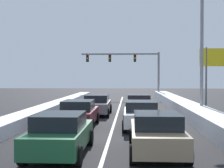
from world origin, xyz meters
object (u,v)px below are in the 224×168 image
at_px(sedan_gray_center_lane_third, 97,105).
at_px(street_lamp_right_mid, 197,40).
at_px(sedan_green_center_lane_nearest, 60,134).
at_px(sedan_red_right_lane_third, 139,104).
at_px(sedan_maroon_center_lane_second, 79,113).
at_px(sedan_white_right_lane_second, 141,114).
at_px(roadside_sign_right, 218,64).
at_px(traffic_light_gantry, 131,63).
at_px(sedan_tan_right_lane_nearest, 156,133).

bearing_deg(sedan_gray_center_lane_third, street_lamp_right_mid, -11.78).
xyz_separation_m(sedan_green_center_lane_nearest, sedan_gray_center_lane_third, (0.12, 12.20, 0.00)).
distance_m(sedan_red_right_lane_third, sedan_maroon_center_lane_second, 7.13).
distance_m(sedan_white_right_lane_second, sedan_green_center_lane_nearest, 6.88).
xyz_separation_m(sedan_maroon_center_lane_second, street_lamp_right_mid, (7.49, 4.31, 4.63)).
bearing_deg(sedan_gray_center_lane_third, sedan_maroon_center_lane_second, -94.66).
xyz_separation_m(sedan_maroon_center_lane_second, roadside_sign_right, (10.80, 11.29, 3.25)).
bearing_deg(traffic_light_gantry, street_lamp_right_mid, -78.32).
height_order(sedan_white_right_lane_second, sedan_maroon_center_lane_second, same).
bearing_deg(sedan_gray_center_lane_third, roadside_sign_right, 28.12).
distance_m(sedan_tan_right_lane_nearest, sedan_white_right_lane_second, 5.81).
height_order(sedan_white_right_lane_second, sedan_green_center_lane_nearest, same).
distance_m(sedan_green_center_lane_nearest, roadside_sign_right, 20.82).
xyz_separation_m(sedan_green_center_lane_nearest, roadside_sign_right, (10.44, 17.72, 3.25)).
bearing_deg(sedan_tan_right_lane_nearest, traffic_light_gantry, 91.32).
relative_size(sedan_gray_center_lane_third, street_lamp_right_mid, 0.49).
bearing_deg(street_lamp_right_mid, sedan_gray_center_lane_third, 168.22).
relative_size(sedan_tan_right_lane_nearest, sedan_maroon_center_lane_second, 1.00).
xyz_separation_m(sedan_red_right_lane_third, sedan_maroon_center_lane_second, (-3.57, -6.17, 0.00)).
xyz_separation_m(sedan_white_right_lane_second, traffic_light_gantry, (-0.37, 25.73, 3.96)).
bearing_deg(roadside_sign_right, traffic_light_gantry, 118.49).
bearing_deg(roadside_sign_right, sedan_green_center_lane_nearest, -120.52).
bearing_deg(roadside_sign_right, sedan_maroon_center_lane_second, -133.72).
bearing_deg(sedan_white_right_lane_second, sedan_red_right_lane_third, 89.36).
bearing_deg(sedan_tan_right_lane_nearest, sedan_red_right_lane_third, 91.33).
distance_m(sedan_tan_right_lane_nearest, sedan_red_right_lane_third, 12.29).
bearing_deg(sedan_white_right_lane_second, street_lamp_right_mid, 49.10).
relative_size(sedan_gray_center_lane_third, traffic_light_gantry, 0.42).
relative_size(sedan_green_center_lane_nearest, sedan_gray_center_lane_third, 1.00).
bearing_deg(sedan_gray_center_lane_third, sedan_white_right_lane_second, -63.56).
xyz_separation_m(traffic_light_gantry, street_lamp_right_mid, (4.36, -21.12, 0.67)).
distance_m(sedan_green_center_lane_nearest, sedan_gray_center_lane_third, 12.20).
relative_size(sedan_tan_right_lane_nearest, sedan_gray_center_lane_third, 1.00).
bearing_deg(sedan_green_center_lane_nearest, sedan_red_right_lane_third, 75.70).
height_order(sedan_green_center_lane_nearest, street_lamp_right_mid, street_lamp_right_mid).
bearing_deg(sedan_green_center_lane_nearest, sedan_white_right_lane_second, 62.84).
relative_size(sedan_tan_right_lane_nearest, traffic_light_gantry, 0.42).
height_order(sedan_tan_right_lane_nearest, sedan_maroon_center_lane_second, same).
relative_size(sedan_white_right_lane_second, street_lamp_right_mid, 0.49).
bearing_deg(street_lamp_right_mid, roadside_sign_right, 64.67).
relative_size(sedan_white_right_lane_second, traffic_light_gantry, 0.42).
height_order(sedan_tan_right_lane_nearest, sedan_green_center_lane_nearest, same).
xyz_separation_m(sedan_maroon_center_lane_second, sedan_gray_center_lane_third, (0.47, 5.77, 0.00)).
relative_size(sedan_tan_right_lane_nearest, sedan_red_right_lane_third, 1.00).
bearing_deg(sedan_maroon_center_lane_second, sedan_green_center_lane_nearest, -86.84).
bearing_deg(sedan_red_right_lane_third, roadside_sign_right, 35.28).
xyz_separation_m(street_lamp_right_mid, roadside_sign_right, (3.31, 6.98, -1.37)).
relative_size(sedan_red_right_lane_third, sedan_gray_center_lane_third, 1.00).
bearing_deg(sedan_white_right_lane_second, roadside_sign_right, 57.80).
bearing_deg(sedan_white_right_lane_second, sedan_tan_right_lane_nearest, -86.48).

